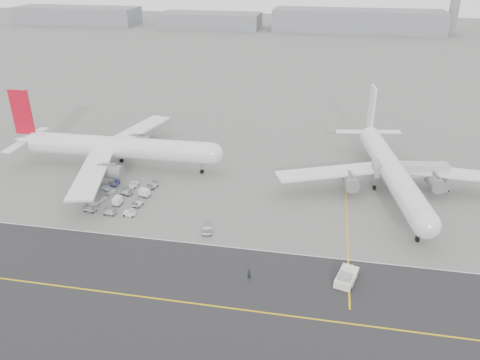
% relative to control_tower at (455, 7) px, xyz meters
% --- Properties ---
extents(ground, '(700.00, 700.00, 0.00)m').
position_rel_control_tower_xyz_m(ground, '(-100.00, -265.00, -16.25)').
color(ground, gray).
rests_on(ground, ground).
extents(taxiway, '(220.00, 59.00, 0.03)m').
position_rel_control_tower_xyz_m(taxiway, '(-94.98, -282.98, -16.24)').
color(taxiway, '#2C2C2F').
rests_on(taxiway, ground).
extents(horizon_buildings, '(520.00, 28.00, 28.00)m').
position_rel_control_tower_xyz_m(horizon_buildings, '(-70.00, -5.00, -16.25)').
color(horizon_buildings, gray).
rests_on(horizon_buildings, ground).
extents(control_tower, '(7.00, 7.00, 31.25)m').
position_rel_control_tower_xyz_m(control_tower, '(0.00, 0.00, 0.00)').
color(control_tower, gray).
rests_on(control_tower, ground).
extents(airliner_a, '(53.92, 53.30, 18.59)m').
position_rel_control_tower_xyz_m(airliner_a, '(-125.50, -238.22, -10.89)').
color(airliner_a, white).
rests_on(airliner_a, ground).
extents(airliner_b, '(50.50, 51.44, 17.85)m').
position_rel_control_tower_xyz_m(airliner_b, '(-60.77, -238.64, -11.10)').
color(airliner_b, white).
rests_on(airliner_b, ground).
extents(pushback_tug, '(4.15, 7.50, 2.12)m').
position_rel_control_tower_xyz_m(pushback_tug, '(-70.49, -273.34, -15.38)').
color(pushback_tug, white).
rests_on(pushback_tug, ground).
extents(jet_bridge, '(17.41, 5.60, 6.50)m').
position_rel_control_tower_xyz_m(jet_bridge, '(-56.17, -237.08, -11.72)').
color(jet_bridge, gray).
rests_on(jet_bridge, ground).
extents(gse_cluster, '(18.95, 22.07, 1.84)m').
position_rel_control_tower_xyz_m(gse_cluster, '(-117.58, -253.69, -16.25)').
color(gse_cluster, '#9E9EA3').
rests_on(gse_cluster, ground).
extents(stray_dolly, '(2.10, 2.89, 1.61)m').
position_rel_control_tower_xyz_m(stray_dolly, '(-96.23, -263.40, -16.25)').
color(stray_dolly, silver).
rests_on(stray_dolly, ground).
extents(ground_crew_a, '(0.79, 0.64, 1.87)m').
position_rel_control_tower_xyz_m(ground_crew_a, '(-86.01, -275.67, -15.32)').
color(ground_crew_a, black).
rests_on(ground_crew_a, ground).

